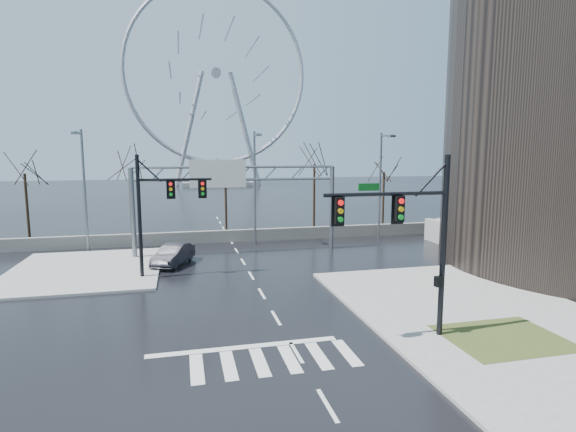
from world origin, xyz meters
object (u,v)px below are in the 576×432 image
object	(u,v)px
sign_gantry	(232,190)
ferris_wheel	(216,81)
signal_mast_near	(416,230)
car	(173,255)
signal_mast_far	(157,204)

from	to	relation	value
sign_gantry	ferris_wheel	bearing A→B (deg)	86.16
signal_mast_near	car	xyz separation A→B (m)	(-10.20, 16.34, -4.12)
sign_gantry	signal_mast_far	bearing A→B (deg)	-132.47
signal_mast_near	car	size ratio (longest dim) A/B	1.75
signal_mast_far	sign_gantry	world-z (taller)	signal_mast_far
signal_mast_near	ferris_wheel	xyz separation A→B (m)	(-0.14, 99.04, 21.26)
ferris_wheel	car	xyz separation A→B (m)	(-10.06, -82.70, -25.38)
signal_mast_far	car	size ratio (longest dim) A/B	1.75
signal_mast_near	signal_mast_far	bearing A→B (deg)	130.26
signal_mast_near	sign_gantry	distance (m)	19.79
signal_mast_near	car	distance (m)	19.70
car	sign_gantry	bearing A→B (deg)	53.11
signal_mast_near	sign_gantry	xyz separation A→B (m)	(-5.52, 19.00, 0.31)
ferris_wheel	signal_mast_near	bearing A→B (deg)	-89.92
signal_mast_far	sign_gantry	size ratio (longest dim) A/B	0.49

